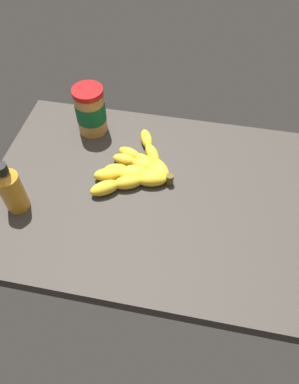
# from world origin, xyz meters

# --- Properties ---
(ground_plane) EXTENTS (0.90, 0.61, 0.04)m
(ground_plane) POSITION_xyz_m (0.00, 0.00, -0.02)
(ground_plane) COLOR #38332D
(banana_bunch) EXTENTS (0.22, 0.28, 0.04)m
(banana_bunch) POSITION_xyz_m (0.06, -0.06, 0.02)
(banana_bunch) COLOR yellow
(banana_bunch) RESTS_ON ground_plane
(peanut_butter_jar) EXTENTS (0.09, 0.09, 0.15)m
(peanut_butter_jar) POSITION_xyz_m (0.23, -0.20, 0.07)
(peanut_butter_jar) COLOR #BF8442
(peanut_butter_jar) RESTS_ON ground_plane
(honey_bottle) EXTENTS (0.06, 0.06, 0.15)m
(honey_bottle) POSITION_xyz_m (0.34, 0.11, 0.07)
(honey_bottle) COLOR orange
(honey_bottle) RESTS_ON ground_plane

